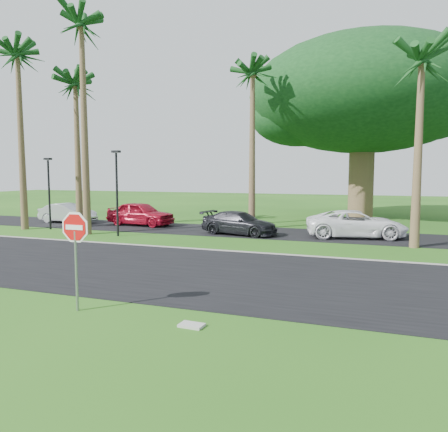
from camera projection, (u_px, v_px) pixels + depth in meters
name	position (u px, v px, depth m)	size (l,w,h in m)	color
ground	(127.00, 281.00, 13.89)	(120.00, 120.00, 0.00)	#1E4D13
road	(157.00, 268.00, 15.76)	(120.00, 8.00, 0.02)	black
parking_strip	(244.00, 232.00, 25.57)	(120.00, 5.00, 0.02)	black
curb	(201.00, 249.00, 19.54)	(120.00, 0.12, 0.06)	gray
stop_sign_near	(75.00, 240.00, 10.74)	(1.05, 0.07, 2.62)	gray
palm_left_far	(17.00, 59.00, 25.76)	(5.00, 5.00, 11.50)	brown
palm_left_mid	(75.00, 88.00, 26.91)	(5.00, 5.00, 10.00)	brown
palm_left_near	(81.00, 30.00, 23.48)	(5.00, 5.00, 12.50)	brown
palm_center	(253.00, 77.00, 26.07)	(5.00, 5.00, 10.50)	brown
palm_right_near	(422.00, 65.00, 19.35)	(5.00, 5.00, 9.50)	brown
canopy_tree	(364.00, 96.00, 31.52)	(16.50, 16.50, 13.12)	brown
streetlight_left	(49.00, 188.00, 26.46)	(0.45, 0.25, 4.34)	black
streetlight_right	(117.00, 187.00, 23.62)	(0.45, 0.25, 4.64)	black
car_silver	(68.00, 213.00, 30.05)	(1.40, 4.03, 1.33)	silver
car_red	(141.00, 214.00, 28.52)	(1.82, 4.54, 1.55)	#A30D22
car_dark	(239.00, 223.00, 24.30)	(1.79, 4.40, 1.28)	black
car_minivan	(356.00, 224.00, 23.14)	(2.40, 5.20, 1.44)	white
utility_slab	(192.00, 325.00, 9.76)	(0.55, 0.35, 0.06)	#A7A8A0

